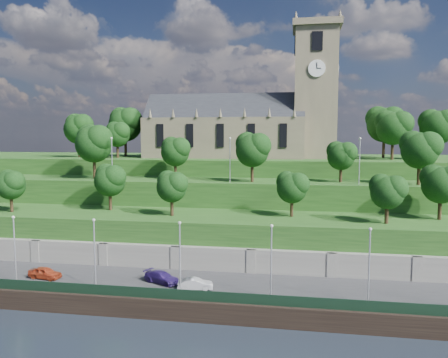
% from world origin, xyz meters
% --- Properties ---
extents(ground, '(320.00, 320.00, 0.00)m').
position_xyz_m(ground, '(0.00, 0.00, 0.00)').
color(ground, black).
rests_on(ground, ground).
extents(promenade, '(160.00, 12.00, 2.00)m').
position_xyz_m(promenade, '(0.00, 6.00, 1.00)').
color(promenade, '#2D2D30').
rests_on(promenade, ground).
extents(quay_wall, '(160.00, 0.50, 2.20)m').
position_xyz_m(quay_wall, '(0.00, -0.05, 1.10)').
color(quay_wall, black).
rests_on(quay_wall, ground).
extents(fence, '(160.00, 0.10, 1.20)m').
position_xyz_m(fence, '(0.00, 0.60, 2.60)').
color(fence, black).
rests_on(fence, promenade).
extents(retaining_wall, '(160.00, 2.10, 5.00)m').
position_xyz_m(retaining_wall, '(0.00, 11.97, 2.50)').
color(retaining_wall, slate).
rests_on(retaining_wall, ground).
extents(embankment_lower, '(160.00, 12.00, 8.00)m').
position_xyz_m(embankment_lower, '(0.00, 18.00, 4.00)').
color(embankment_lower, '#1E4617').
rests_on(embankment_lower, ground).
extents(embankment_upper, '(160.00, 10.00, 12.00)m').
position_xyz_m(embankment_upper, '(0.00, 29.00, 6.00)').
color(embankment_upper, '#1E4617').
rests_on(embankment_upper, ground).
extents(hilltop, '(160.00, 32.00, 15.00)m').
position_xyz_m(hilltop, '(0.00, 50.00, 7.50)').
color(hilltop, '#1E4617').
rests_on(hilltop, ground).
extents(church, '(38.60, 12.35, 27.60)m').
position_xyz_m(church, '(0.79, 45.98, 22.52)').
color(church, brown).
rests_on(church, hilltop).
extents(trees_lower, '(66.92, 8.71, 7.55)m').
position_xyz_m(trees_lower, '(2.67, 18.28, 12.65)').
color(trees_lower, black).
rests_on(trees_lower, embankment_lower).
extents(trees_upper, '(59.53, 8.21, 9.46)m').
position_xyz_m(trees_upper, '(-0.45, 28.00, 17.63)').
color(trees_upper, black).
rests_on(trees_upper, embankment_upper).
extents(trees_hilltop, '(77.33, 15.95, 10.70)m').
position_xyz_m(trees_hilltop, '(3.25, 45.41, 21.61)').
color(trees_hilltop, black).
rests_on(trees_hilltop, hilltop).
extents(lamp_posts_promenade, '(60.36, 0.36, 8.17)m').
position_xyz_m(lamp_posts_promenade, '(-2.00, 2.50, 6.70)').
color(lamp_posts_promenade, '#B2B2B7').
rests_on(lamp_posts_promenade, promenade).
extents(lamp_posts_upper, '(40.36, 0.36, 7.22)m').
position_xyz_m(lamp_posts_upper, '(0.00, 26.00, 16.21)').
color(lamp_posts_upper, '#B2B2B7').
rests_on(lamp_posts_upper, embankment_upper).
extents(car_left, '(4.34, 2.22, 1.41)m').
position_xyz_m(car_left, '(-19.75, 4.87, 2.71)').
color(car_left, '#A0361A').
rests_on(car_left, promenade).
extents(car_middle, '(4.17, 2.08, 1.31)m').
position_xyz_m(car_middle, '(-0.65, 4.04, 2.66)').
color(car_middle, '#98989C').
rests_on(car_middle, promenade).
extents(car_right, '(4.98, 3.60, 1.34)m').
position_xyz_m(car_right, '(-5.13, 5.67, 2.67)').
color(car_right, '#291957').
rests_on(car_right, promenade).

